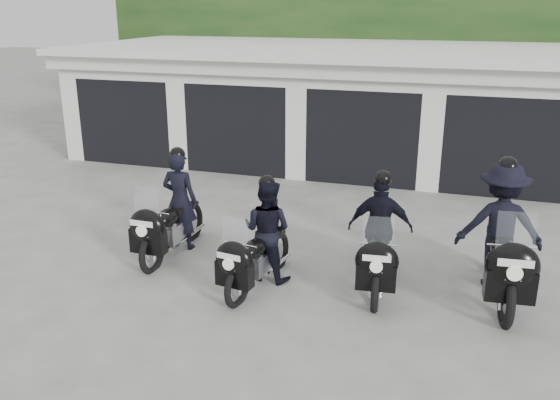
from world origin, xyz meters
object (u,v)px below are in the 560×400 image
(police_bike_c, at_px, (380,237))
(police_bike_d, at_px, (501,236))
(police_bike_b, at_px, (262,238))
(police_bike_a, at_px, (172,213))

(police_bike_c, xyz_separation_m, police_bike_d, (1.71, 0.25, 0.13))
(police_bike_b, height_order, police_bike_d, police_bike_d)
(police_bike_b, bearing_deg, police_bike_d, 21.07)
(police_bike_a, bearing_deg, police_bike_d, 3.18)
(police_bike_a, distance_m, police_bike_c, 3.48)
(police_bike_d, bearing_deg, police_bike_c, -177.27)
(police_bike_c, bearing_deg, police_bike_d, 2.16)
(police_bike_a, height_order, police_bike_c, police_bike_a)
(police_bike_a, xyz_separation_m, police_bike_c, (3.48, -0.06, 0.02))
(police_bike_b, relative_size, police_bike_c, 0.96)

